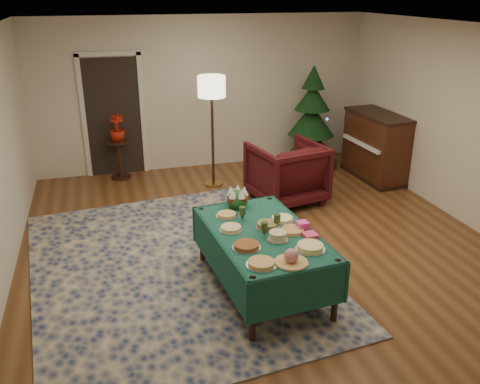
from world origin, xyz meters
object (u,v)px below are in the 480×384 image
object	(u,v)px
floor_lamp	(212,93)
piano	(376,147)
gift_box	(303,226)
armchair	(287,170)
buffet_table	(262,243)
side_table	(120,160)
christmas_tree	(311,122)
potted_plant	(117,134)

from	to	relation	value
floor_lamp	piano	bearing A→B (deg)	-8.66
piano	gift_box	bearing A→B (deg)	-131.37
armchair	piano	distance (m)	1.94
buffet_table	side_table	bearing A→B (deg)	107.58
floor_lamp	christmas_tree	world-z (taller)	christmas_tree
buffet_table	gift_box	xyz separation A→B (m)	(0.43, -0.07, 0.19)
side_table	piano	world-z (taller)	piano
gift_box	armchair	world-z (taller)	armchair
side_table	christmas_tree	xyz separation A→B (m)	(3.44, -0.30, 0.51)
buffet_table	side_table	xyz separation A→B (m)	(-1.28, 4.04, -0.23)
armchair	christmas_tree	distance (m)	1.80
side_table	potted_plant	size ratio (longest dim) A/B	1.49
armchair	potted_plant	bearing A→B (deg)	-46.90
potted_plant	christmas_tree	world-z (taller)	christmas_tree
side_table	piano	bearing A→B (deg)	-15.50
armchair	piano	size ratio (longest dim) A/B	0.76
buffet_table	christmas_tree	world-z (taller)	christmas_tree
potted_plant	piano	distance (m)	4.44
gift_box	potted_plant	size ratio (longest dim) A/B	0.25
potted_plant	buffet_table	bearing A→B (deg)	-72.42
christmas_tree	floor_lamp	bearing A→B (deg)	-166.68
armchair	piano	bearing A→B (deg)	-174.15
buffet_table	armchair	distance (m)	2.56
floor_lamp	side_table	size ratio (longest dim) A/B	2.71
christmas_tree	piano	distance (m)	1.25
floor_lamp	piano	distance (m)	2.99
armchair	potted_plant	distance (m)	3.00
gift_box	side_table	size ratio (longest dim) A/B	0.17
armchair	christmas_tree	size ratio (longest dim) A/B	0.55
side_table	piano	size ratio (longest dim) A/B	0.50
buffet_table	piano	bearing A→B (deg)	43.55
buffet_table	gift_box	bearing A→B (deg)	-9.06
gift_box	side_table	distance (m)	4.46
floor_lamp	christmas_tree	size ratio (longest dim) A/B	0.98
gift_box	floor_lamp	xyz separation A→B (m)	(-0.22, 3.34, 0.81)
piano	floor_lamp	bearing A→B (deg)	171.34
buffet_table	armchair	size ratio (longest dim) A/B	1.82
side_table	christmas_tree	bearing A→B (deg)	-4.99
floor_lamp	buffet_table	bearing A→B (deg)	-93.70
piano	potted_plant	bearing A→B (deg)	164.50
floor_lamp	piano	size ratio (longest dim) A/B	1.35
armchair	christmas_tree	world-z (taller)	christmas_tree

